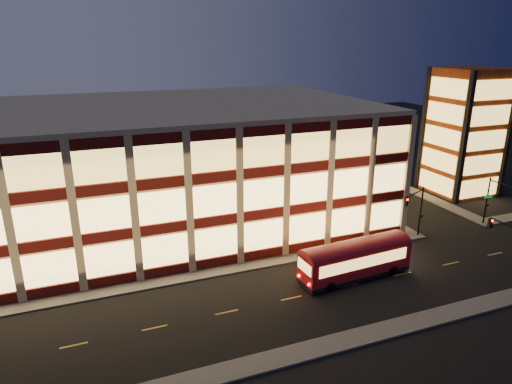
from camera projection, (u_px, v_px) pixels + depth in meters
name	position (u px, v px, depth m)	size (l,w,h in m)	color
ground	(227.00, 275.00, 44.17)	(200.00, 200.00, 0.00)	black
sidewalk_office_south	(195.00, 275.00, 44.00)	(54.00, 2.00, 0.15)	#514F4C
sidewalk_office_east	(340.00, 194.00, 67.11)	(2.00, 30.00, 0.15)	#514F4C
sidewalk_tower_west	(402.00, 186.00, 70.90)	(2.00, 30.00, 0.15)	#514F4C
sidewalk_near	(283.00, 357.00, 32.67)	(100.00, 2.00, 0.15)	#514F4C
office_building	(161.00, 164.00, 55.80)	(50.45, 30.45, 14.50)	tan
stair_tower	(464.00, 132.00, 65.67)	(8.60, 8.60, 18.00)	#8C3814
traffic_signal_far	(416.00, 206.00, 50.75)	(3.79, 1.87, 6.00)	black
traffic_signal_right	(498.00, 196.00, 53.89)	(1.20, 4.37, 6.00)	black
traffic_signal_near	(511.00, 244.00, 41.24)	(0.32, 4.45, 6.00)	black
trolley_bus	(355.00, 257.00, 43.19)	(11.29, 3.52, 3.77)	#980811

